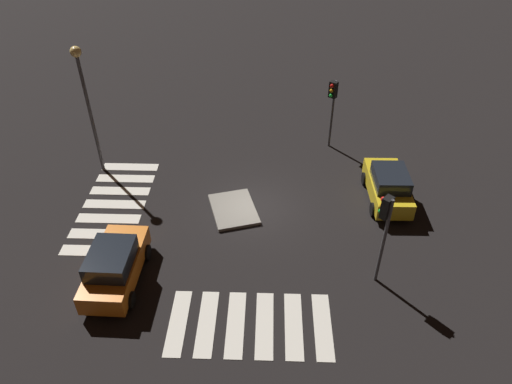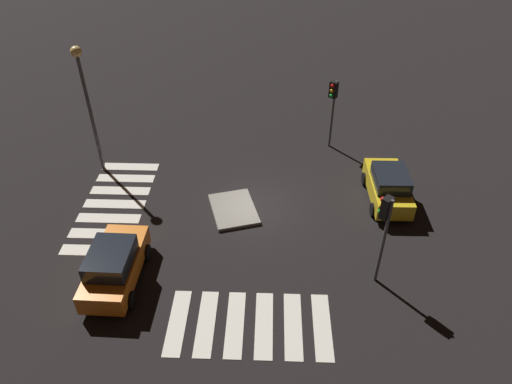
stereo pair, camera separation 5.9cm
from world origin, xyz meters
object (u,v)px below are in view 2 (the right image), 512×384
traffic_island (234,209)px  traffic_light_north (385,220)px  car_yellow (388,186)px  car_orange (114,265)px  street_lamp (85,89)px  traffic_light_west (333,98)px

traffic_island → traffic_light_north: size_ratio=0.76×
traffic_island → car_yellow: (-1.20, 7.98, 0.84)m
car_yellow → traffic_island: bearing=97.7°
car_orange → street_lamp: bearing=21.6°
car_yellow → street_lamp: (-2.32, -15.77, 4.06)m
car_yellow → car_orange: 14.06m
traffic_light_north → traffic_light_west: 10.83m
traffic_island → car_orange: (4.92, -4.68, 0.86)m
car_orange → traffic_light_west: (-11.30, 10.06, 2.32)m
traffic_light_west → traffic_island: bearing=-5.2°
traffic_light_west → street_lamp: street_lamp is taller
traffic_light_north → traffic_light_west: size_ratio=1.03×
car_orange → street_lamp: size_ratio=0.62×
car_yellow → car_orange: (6.12, -12.66, 0.03)m
traffic_light_west → street_lamp: (2.86, -13.17, 1.71)m
car_orange → traffic_light_west: bearing=-40.3°
street_lamp → traffic_island: bearing=65.7°
car_yellow → car_orange: bearing=115.0°
traffic_island → traffic_light_north: traffic_light_north is taller
traffic_island → street_lamp: (-3.52, -7.79, 4.89)m
traffic_island → traffic_light_west: bearing=139.9°
car_orange → street_lamp: street_lamp is taller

